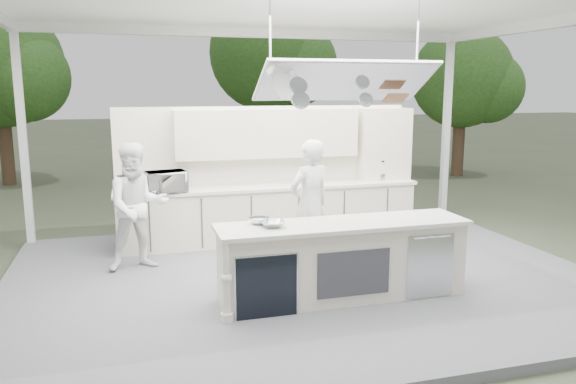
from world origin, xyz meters
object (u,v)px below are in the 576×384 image
object	(u,v)px
back_counter	(271,213)
sous_chef	(137,207)
head_chef	(310,204)
demo_island	(341,260)

from	to	relation	value
back_counter	sous_chef	bearing A→B (deg)	-156.39
head_chef	sous_chef	world-z (taller)	head_chef
head_chef	sous_chef	size ratio (longest dim) A/B	1.02
head_chef	sous_chef	distance (m)	2.43
head_chef	sous_chef	xyz separation A→B (m)	(-2.36, 0.61, -0.02)
back_counter	sous_chef	distance (m)	2.41
head_chef	demo_island	bearing A→B (deg)	68.07
back_counter	head_chef	xyz separation A→B (m)	(0.18, -1.56, 0.45)
demo_island	sous_chef	bearing A→B (deg)	141.66
demo_island	back_counter	bearing A→B (deg)	93.63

